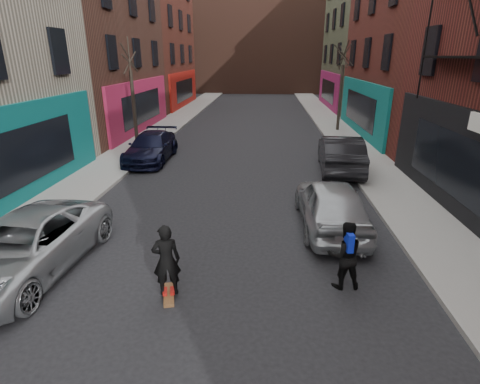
# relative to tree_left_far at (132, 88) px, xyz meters

# --- Properties ---
(sidewalk_left) EXTENTS (2.50, 84.00, 0.13)m
(sidewalk_left) POSITION_rel_tree_left_far_xyz_m (-0.05, 12.00, -3.31)
(sidewalk_left) COLOR gray
(sidewalk_left) RESTS_ON ground
(sidewalk_right) EXTENTS (2.50, 84.00, 0.13)m
(sidewalk_right) POSITION_rel_tree_left_far_xyz_m (12.45, 12.00, -3.31)
(sidewalk_right) COLOR gray
(sidewalk_right) RESTS_ON ground
(building_far) EXTENTS (40.00, 10.00, 14.00)m
(building_far) POSITION_rel_tree_left_far_xyz_m (6.20, 38.00, 3.62)
(building_far) COLOR #47281E
(building_far) RESTS_ON ground
(tree_left_far) EXTENTS (2.00, 2.00, 6.50)m
(tree_left_far) POSITION_rel_tree_left_far_xyz_m (0.00, 0.00, 0.00)
(tree_left_far) COLOR black
(tree_left_far) RESTS_ON sidewalk_left
(tree_right_far) EXTENTS (2.00, 2.00, 6.80)m
(tree_right_far) POSITION_rel_tree_left_far_xyz_m (12.40, 6.00, 0.15)
(tree_right_far) COLOR black
(tree_right_far) RESTS_ON sidewalk_right
(parked_left_far) EXTENTS (2.70, 5.26, 1.42)m
(parked_left_far) POSITION_rel_tree_left_far_xyz_m (1.60, -13.08, -2.67)
(parked_left_far) COLOR gray
(parked_left_far) RESTS_ON ground
(parked_left_end) EXTENTS (2.00, 4.83, 1.40)m
(parked_left_end) POSITION_rel_tree_left_far_xyz_m (1.60, -2.56, -2.68)
(parked_left_end) COLOR black
(parked_left_end) RESTS_ON ground
(parked_right_far) EXTENTS (1.94, 4.60, 1.56)m
(parked_right_far) POSITION_rel_tree_left_far_xyz_m (9.40, -9.93, -2.60)
(parked_right_far) COLOR #999DA1
(parked_right_far) RESTS_ON ground
(parked_right_end) EXTENTS (2.09, 5.09, 1.64)m
(parked_right_end) POSITION_rel_tree_left_far_xyz_m (10.80, -3.71, -2.56)
(parked_right_end) COLOR black
(parked_right_end) RESTS_ON ground
(skateboard) EXTENTS (0.40, 0.83, 0.10)m
(skateboard) POSITION_rel_tree_left_far_xyz_m (5.30, -13.82, -3.33)
(skateboard) COLOR brown
(skateboard) RESTS_ON ground
(skateboarder) EXTENTS (0.68, 0.53, 1.64)m
(skateboarder) POSITION_rel_tree_left_far_xyz_m (5.30, -13.82, -2.46)
(skateboarder) COLOR black
(skateboarder) RESTS_ON skateboard
(pedestrian) EXTENTS (0.86, 0.70, 1.62)m
(pedestrian) POSITION_rel_tree_left_far_xyz_m (9.20, -13.14, -2.56)
(pedestrian) COLOR black
(pedestrian) RESTS_ON ground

